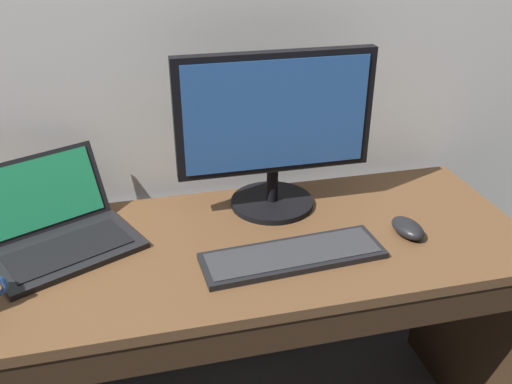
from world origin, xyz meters
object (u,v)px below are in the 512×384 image
Objects in this scene: laptop_black at (59,233)px; computer_mouse at (408,228)px; external_monitor at (275,126)px; wired_keyboard at (293,255)px.

computer_mouse is (0.88, -0.16, -0.02)m from laptop_black.
external_monitor reaches higher than wired_keyboard.
external_monitor is 0.35m from wired_keyboard.
computer_mouse is at bearing -36.17° from external_monitor.
laptop_black is at bearing 160.89° from wired_keyboard.
laptop_black reaches higher than computer_mouse.
external_monitor reaches higher than laptop_black.
laptop_black is 0.95× the size of wired_keyboard.
computer_mouse reaches higher than wired_keyboard.
external_monitor is 0.44m from computer_mouse.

